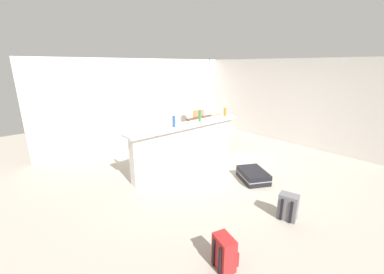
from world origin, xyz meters
name	(u,v)px	position (x,y,z in m)	size (l,w,h in m)	color
ground_plane	(218,168)	(0.00, 0.00, -0.03)	(13.00, 13.00, 0.05)	#ADA393
wall_back	(147,100)	(0.00, 3.05, 1.25)	(6.60, 0.10, 2.50)	silver
wall_right	(279,101)	(3.05, 0.30, 1.25)	(0.10, 6.00, 2.50)	silver
partition_half_wall	(187,147)	(-0.56, 0.47, 0.50)	(2.80, 0.20, 1.00)	silver
bar_countertop	(187,125)	(-0.56, 0.47, 1.03)	(2.96, 0.40, 0.05)	white
bottle_white	(133,126)	(-1.84, 0.54, 1.20)	(0.06, 0.06, 0.29)	silver
bottle_blue	(174,121)	(-0.93, 0.45, 1.17)	(0.07, 0.07, 0.24)	#284C89
bottle_green	(200,116)	(-0.17, 0.46, 1.19)	(0.06, 0.06, 0.27)	#2D6B38
bottle_amber	(225,112)	(0.71, 0.46, 1.16)	(0.07, 0.07, 0.21)	#9E661E
dining_table	(208,121)	(1.21, 1.58, 0.65)	(1.10, 0.80, 0.74)	#4C331E
dining_chair_near_partition	(218,129)	(1.17, 1.10, 0.52)	(0.45, 0.45, 0.93)	#9E754C
dining_chair_far_side	(197,122)	(1.30, 2.17, 0.52)	(0.47, 0.47, 0.93)	#9E754C
pendant_lamp	(209,83)	(1.23, 1.57, 1.80)	(0.34, 0.34, 0.82)	black
suitcase_flat_black	(253,175)	(0.05, -0.95, 0.11)	(0.76, 0.89, 0.22)	black
backpack_red	(225,253)	(-2.13, -2.08, 0.20)	(0.30, 0.32, 0.42)	red
backpack_grey	(288,207)	(-0.66, -2.09, 0.20)	(0.29, 0.32, 0.42)	slate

